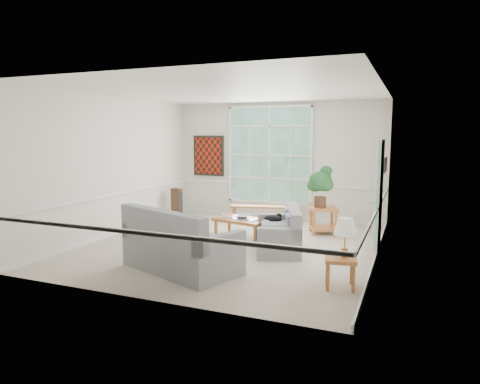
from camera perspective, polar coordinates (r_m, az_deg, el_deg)
name	(u,v)px	position (r m, az deg, el deg)	size (l,w,h in m)	color
floor	(232,246)	(8.55, -1.13, -7.16)	(5.50, 6.00, 0.01)	#B2A495
ceiling	(231,91)	(8.30, -1.19, 13.32)	(5.50, 6.00, 0.02)	white
wall_back	(277,161)	(11.10, 4.98, 4.14)	(5.50, 0.02, 3.00)	silver
wall_front	(140,188)	(5.67, -13.21, 0.51)	(5.50, 0.02, 3.00)	silver
wall_left	(115,166)	(9.71, -16.28, 3.34)	(0.02, 6.00, 3.00)	silver
wall_right	(380,175)	(7.64, 18.17, 2.15)	(0.02, 6.00, 3.00)	silver
window_back	(269,155)	(11.12, 3.93, 4.93)	(2.30, 0.08, 2.40)	white
entry_door	(379,196)	(8.29, 18.06, -0.57)	(0.08, 0.90, 2.10)	white
door_sidelight	(377,196)	(7.65, 17.75, -0.47)	(0.08, 0.26, 1.90)	white
wall_art	(208,156)	(11.77, -4.23, 4.84)	(0.90, 0.06, 1.10)	#571208
wall_frame_near	(384,165)	(9.38, 18.70, 3.40)	(0.04, 0.26, 0.32)	black
wall_frame_far	(386,164)	(9.78, 18.84, 3.56)	(0.04, 0.26, 0.32)	black
loveseat_right	(278,229)	(8.16, 5.10, -4.93)	(0.78, 1.51, 0.82)	gray
loveseat_front	(182,239)	(7.00, -7.78, -6.19)	(1.91, 0.99, 1.04)	gray
coffee_table	(242,228)	(9.05, 0.20, -4.89)	(1.15, 0.63, 0.43)	#A45E2D
pewter_bowl	(242,216)	(9.01, 0.30, -3.29)	(0.33, 0.33, 0.08)	#95959A
window_bench	(264,214)	(10.78, 3.25, -2.92)	(1.72, 0.33, 0.40)	#A45E2D
end_table	(323,220)	(9.66, 11.02, -3.72)	(0.60, 0.60, 0.60)	#A45E2D
houseplant	(320,186)	(9.52, 10.67, 0.77)	(0.54, 0.54, 0.93)	#215429
side_table	(340,272)	(6.40, 13.20, -10.40)	(0.44, 0.44, 0.45)	#A45E2D
table_lamp	(345,238)	(6.29, 13.82, -5.93)	(0.33, 0.33, 0.57)	white
pet_bed	(228,216)	(11.19, -1.60, -3.21)	(0.46, 0.46, 0.13)	gray
floor_speaker	(177,203)	(11.26, -8.42, -1.51)	(0.25, 0.19, 0.80)	#3D2518
cat	(273,218)	(8.65, 4.41, -3.53)	(0.37, 0.26, 0.17)	black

